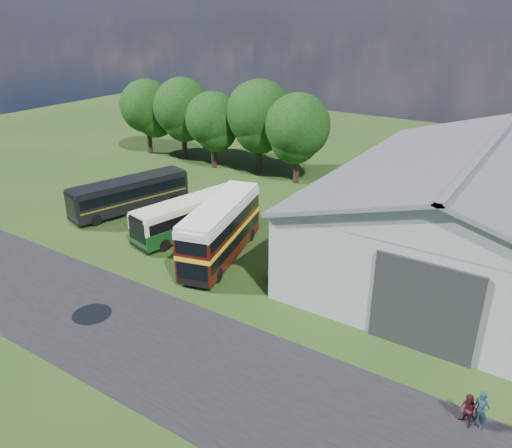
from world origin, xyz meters
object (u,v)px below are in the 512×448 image
Objects in this scene: storage_shed at (479,203)px; bus_green_single at (194,214)px; bus_dark_single at (130,194)px; visitor_b at (468,411)px; bus_maroon_double at (221,231)px; visitor_a at (480,411)px.

storage_shed reaches higher than bus_green_single.
bus_dark_single is 30.95m from visitor_b.
bus_dark_single is (-7.48, 0.48, 0.02)m from bus_green_single.
visitor_b is at bearing -1.77° from bus_dark_single.
bus_maroon_double is 6.30× the size of visitor_b.
bus_dark_single is at bearing -170.94° from bus_green_single.
storage_shed is 16.57m from visitor_a.
bus_dark_single is at bearing -163.50° from visitor_b.
bus_dark_single reaches higher than bus_green_single.
bus_green_single is 6.72× the size of visitor_b.
bus_green_single reaches higher than visitor_b.
bus_maroon_double reaches higher than bus_green_single.
storage_shed is 2.36× the size of bus_dark_single.
bus_maroon_double is 5.50× the size of visitor_a.
bus_green_single is (-18.79, -6.95, -2.68)m from storage_shed.
bus_maroon_double is (-14.54, -9.20, -2.13)m from storage_shed.
bus_green_single is 24.11m from visitor_a.
bus_green_single is 5.86× the size of visitor_a.
visitor_a is (18.16, -6.64, -1.14)m from bus_maroon_double.
visitor_a reaches higher than visitor_b.
bus_green_single is 23.77m from visitor_b.
bus_green_single is 1.07× the size of bus_maroon_double.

